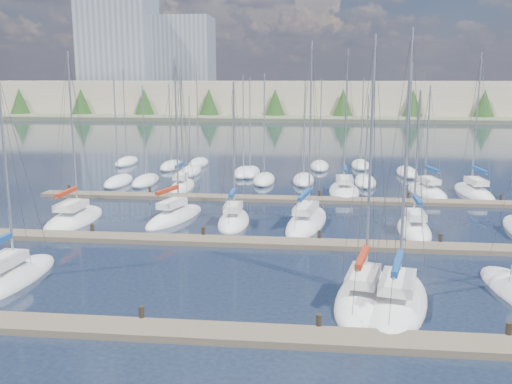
# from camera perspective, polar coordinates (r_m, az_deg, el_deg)

# --- Properties ---
(ground) EXTENTS (400.00, 400.00, 0.00)m
(ground) POSITION_cam_1_polar(r_m,az_deg,el_deg) (81.46, 3.56, 3.60)
(ground) COLOR #1C2639
(ground) RESTS_ON ground
(dock_near) EXTENTS (44.00, 1.93, 1.10)m
(dock_near) POSITION_cam_1_polar(r_m,az_deg,el_deg) (25.40, -3.06, -13.96)
(dock_near) COLOR #6B5E4C
(dock_near) RESTS_ON ground
(dock_mid) EXTENTS (44.00, 1.93, 1.10)m
(dock_mid) POSITION_cam_1_polar(r_m,az_deg,el_deg) (38.40, 0.33, -5.04)
(dock_mid) COLOR #6B5E4C
(dock_mid) RESTS_ON ground
(dock_far) EXTENTS (44.00, 1.93, 1.10)m
(dock_far) POSITION_cam_1_polar(r_m,az_deg,el_deg) (51.93, 1.94, -0.69)
(dock_far) COLOR #6B5E4C
(dock_far) RESTS_ON ground
(sailboat_h) EXTENTS (3.26, 8.23, 13.70)m
(sailboat_h) POSITION_cam_1_polar(r_m,az_deg,el_deg) (46.65, -17.72, -2.60)
(sailboat_h) COLOR white
(sailboat_h) RESTS_ON ground
(sailboat_d) EXTENTS (4.27, 8.81, 13.80)m
(sailboat_d) POSITION_cam_1_polar(r_m,az_deg,el_deg) (29.84, 10.69, -10.11)
(sailboat_d) COLOR white
(sailboat_d) RESTS_ON ground
(sailboat_e) EXTENTS (4.71, 9.30, 14.03)m
(sailboat_e) POSITION_cam_1_polar(r_m,az_deg,el_deg) (29.38, 13.94, -10.61)
(sailboat_e) COLOR white
(sailboat_e) RESTS_ON ground
(sailboat_i) EXTENTS (4.29, 8.32, 13.19)m
(sailboat_i) POSITION_cam_1_polar(r_m,az_deg,el_deg) (45.59, -8.13, -2.46)
(sailboat_i) COLOR white
(sailboat_i) RESTS_ON ground
(sailboat_q) EXTENTS (4.08, 7.84, 11.02)m
(sailboat_q) POSITION_cam_1_polar(r_m,az_deg,el_deg) (57.44, 16.72, 0.02)
(sailboat_q) COLOR white
(sailboat_q) RESTS_ON ground
(sailboat_p) EXTENTS (2.88, 8.59, 14.45)m
(sailboat_p) POSITION_cam_1_polar(r_m,az_deg,el_deg) (56.16, 8.80, 0.14)
(sailboat_p) COLOR white
(sailboat_p) RESTS_ON ground
(sailboat_r) EXTENTS (3.29, 8.80, 14.05)m
(sailboat_r) POSITION_cam_1_polar(r_m,az_deg,el_deg) (58.56, 20.96, -0.02)
(sailboat_r) COLOR white
(sailboat_r) RESTS_ON ground
(sailboat_b) EXTENTS (3.21, 8.85, 12.03)m
(sailboat_b) POSITION_cam_1_polar(r_m,az_deg,el_deg) (34.29, -23.60, -8.04)
(sailboat_b) COLOR white
(sailboat_b) RESTS_ON ground
(sailboat_l) EXTENTS (2.39, 7.01, 10.89)m
(sailboat_l) POSITION_cam_1_polar(r_m,az_deg,el_deg) (43.02, 15.53, -3.62)
(sailboat_l) COLOR white
(sailboat_l) RESTS_ON ground
(sailboat_k) EXTENTS (4.14, 9.91, 14.44)m
(sailboat_k) POSITION_cam_1_polar(r_m,az_deg,el_deg) (43.79, 5.09, -2.97)
(sailboat_k) COLOR white
(sailboat_k) RESTS_ON ground
(sailboat_j) EXTENTS (2.55, 6.71, 11.49)m
(sailboat_j) POSITION_cam_1_polar(r_m,az_deg,el_deg) (43.87, -2.25, -2.91)
(sailboat_j) COLOR white
(sailboat_j) RESTS_ON ground
(sailboat_n) EXTENTS (2.20, 6.98, 12.78)m
(sailboat_n) POSITION_cam_1_polar(r_m,az_deg,el_deg) (57.85, -7.42, 0.53)
(sailboat_n) COLOR white
(sailboat_n) RESTS_ON ground
(distant_boats) EXTENTS (36.93, 20.75, 13.30)m
(distant_boats) POSITION_cam_1_polar(r_m,az_deg,el_deg) (65.78, -0.91, 2.01)
(distant_boats) COLOR #9EA0A5
(distant_boats) RESTS_ON ground
(shoreline) EXTENTS (400.00, 60.00, 38.00)m
(shoreline) POSITION_cam_1_polar(r_m,az_deg,el_deg) (171.28, 0.58, 10.21)
(shoreline) COLOR #666B51
(shoreline) RESTS_ON ground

